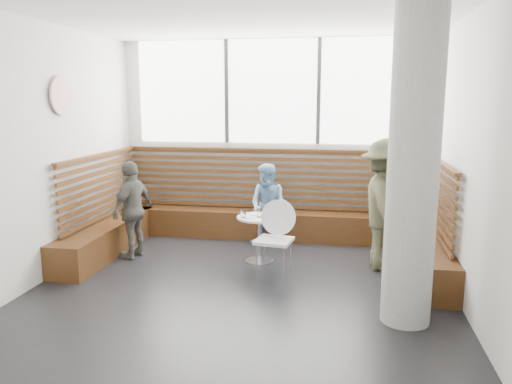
% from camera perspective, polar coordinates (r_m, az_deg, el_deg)
% --- Properties ---
extents(room, '(5.00, 5.00, 3.20)m').
position_cam_1_polar(room, '(5.80, -1.73, 4.07)').
color(room, silver).
rests_on(room, ground).
extents(booth, '(5.00, 2.50, 1.44)m').
position_cam_1_polar(booth, '(7.73, 1.01, -3.28)').
color(booth, '#3E230F').
rests_on(booth, ground).
extents(concrete_column, '(0.50, 0.50, 3.20)m').
position_cam_1_polar(concrete_column, '(5.12, 17.53, 2.69)').
color(concrete_column, gray).
rests_on(concrete_column, ground).
extents(wall_art, '(0.03, 0.50, 0.50)m').
position_cam_1_polar(wall_art, '(7.05, -21.37, 10.20)').
color(wall_art, white).
rests_on(wall_art, room).
extents(cafe_table, '(0.63, 0.63, 0.65)m').
position_cam_1_polar(cafe_table, '(6.97, 0.40, -4.30)').
color(cafe_table, silver).
rests_on(cafe_table, ground).
extents(cafe_chair, '(0.47, 0.46, 0.97)m').
position_cam_1_polar(cafe_chair, '(6.45, 2.16, -4.59)').
color(cafe_chair, white).
rests_on(cafe_chair, ground).
extents(adult_man, '(0.75, 1.19, 1.76)m').
position_cam_1_polar(adult_man, '(6.83, 14.48, -1.42)').
color(adult_man, '#4A4D33').
rests_on(adult_man, ground).
extents(child_back, '(0.75, 0.67, 1.29)m').
position_cam_1_polar(child_back, '(7.67, 1.46, -1.56)').
color(child_back, '#7AA9D4').
rests_on(child_back, ground).
extents(child_left, '(0.52, 0.88, 1.40)m').
position_cam_1_polar(child_left, '(7.36, -13.92, -1.95)').
color(child_left, '#5B5A52').
rests_on(child_left, ground).
extents(plate_near, '(0.19, 0.19, 0.01)m').
position_cam_1_polar(plate_near, '(7.06, 0.01, -2.51)').
color(plate_near, white).
rests_on(plate_near, cafe_table).
extents(plate_far, '(0.21, 0.21, 0.01)m').
position_cam_1_polar(plate_far, '(7.02, 0.97, -2.58)').
color(plate_far, white).
rests_on(plate_far, cafe_table).
extents(glass_left, '(0.07, 0.07, 0.11)m').
position_cam_1_polar(glass_left, '(6.86, -1.46, -2.47)').
color(glass_left, white).
rests_on(glass_left, cafe_table).
extents(glass_mid, '(0.07, 0.07, 0.12)m').
position_cam_1_polar(glass_mid, '(6.88, 0.41, -2.41)').
color(glass_mid, white).
rests_on(glass_mid, cafe_table).
extents(glass_right, '(0.08, 0.08, 0.12)m').
position_cam_1_polar(glass_right, '(6.88, 2.18, -2.41)').
color(glass_right, white).
rests_on(glass_right, cafe_table).
extents(menu_card, '(0.24, 0.20, 0.00)m').
position_cam_1_polar(menu_card, '(6.74, 0.52, -3.19)').
color(menu_card, '#A5C64C').
rests_on(menu_card, cafe_table).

